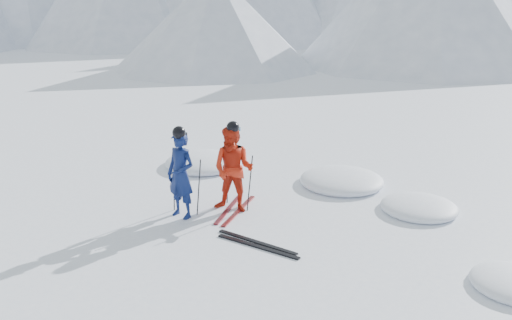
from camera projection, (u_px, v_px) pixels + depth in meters
The scene contains 12 objects.
ground at pixel (313, 234), 10.18m from camera, with size 160.00×160.00×0.00m, color white.
skier_blue at pixel (181, 175), 10.74m from camera, with size 0.65×0.42×1.77m, color #0D1A4E.
skier_red at pixel (233, 169), 11.04m from camera, with size 0.87×0.68×1.80m, color red.
pole_blue_left at pixel (174, 184), 11.10m from camera, with size 0.02×0.02×1.18m, color black.
pole_blue_right at pixel (199, 187), 10.92m from camera, with size 0.02×0.02×1.18m, color black.
pole_red_left at pixel (228, 177), 11.48m from camera, with size 0.02×0.02×1.20m, color black.
pole_red_right at pixel (250, 183), 11.12m from camera, with size 0.02×0.02×1.20m, color black.
ski_worn_left at pixel (229, 208), 11.36m from camera, with size 0.09×1.70×0.03m, color black.
ski_worn_right at pixel (239, 211), 11.25m from camera, with size 0.09×1.70×0.03m, color black.
ski_loose_a at pixel (257, 242), 9.84m from camera, with size 0.09×1.70×0.03m, color black.
ski_loose_b at pixel (258, 247), 9.67m from camera, with size 0.09×1.70×0.03m, color black.
snow_lumps at pixel (313, 189), 12.50m from camera, with size 9.33×4.76×0.44m.
Camera 1 is at (3.61, -8.63, 4.39)m, focal length 38.00 mm.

